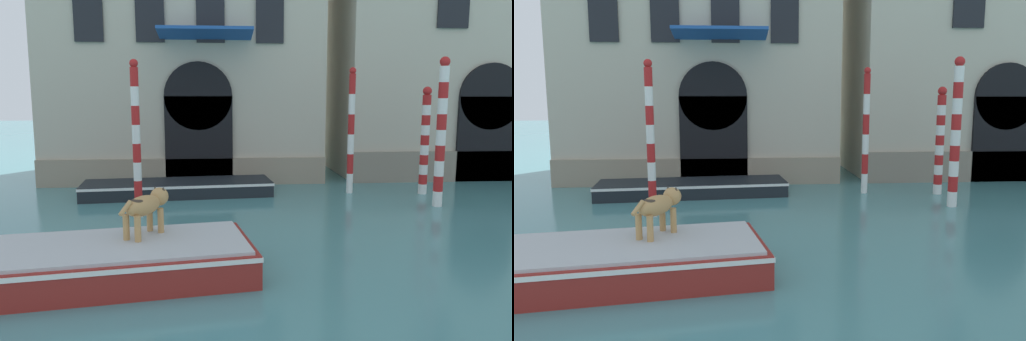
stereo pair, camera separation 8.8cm
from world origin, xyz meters
TOP-DOWN VIEW (x-y plane):
  - boat_foreground at (-1.29, 7.33)m, footprint 7.01×3.26m
  - dog_on_deck at (0.19, 7.97)m, footprint 0.80×1.13m
  - boat_moored_near_palazzo at (0.26, 14.66)m, footprint 6.02×2.17m
  - mooring_pole_0 at (5.79, 14.61)m, footprint 0.21×0.21m
  - mooring_pole_1 at (-0.57, 11.93)m, footprint 0.22×0.22m
  - mooring_pole_2 at (8.10, 14.30)m, footprint 0.28×0.28m
  - mooring_pole_3 at (7.78, 12.50)m, footprint 0.28×0.28m

SIDE VIEW (x-z plane):
  - boat_moored_near_palazzo at x=0.26m, z-range 0.01..0.47m
  - boat_foreground at x=-1.29m, z-range 0.02..0.66m
  - dog_on_deck at x=0.19m, z-range 0.77..1.61m
  - mooring_pole_2 at x=8.10m, z-range 0.02..3.44m
  - mooring_pole_0 at x=5.79m, z-range 0.02..4.03m
  - mooring_pole_1 at x=-0.57m, z-range 0.02..4.08m
  - mooring_pole_3 at x=7.78m, z-range 0.02..4.23m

